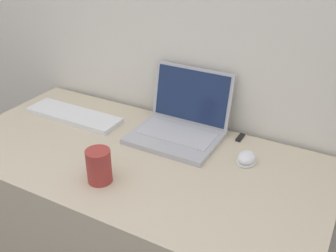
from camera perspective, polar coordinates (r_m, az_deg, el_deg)
The scene contains 6 objects.
desk at distance 1.69m, azimuth -4.32°, elevation -15.08°, with size 1.40×0.69×0.76m.
laptop at distance 1.55m, azimuth 1.84°, elevation 0.48°, with size 0.34×0.30×0.25m.
drink_cup at distance 1.30m, azimuth -9.99°, elevation -5.67°, with size 0.08×0.08×0.12m.
computer_mouse at distance 1.43m, azimuth 11.31°, elevation -4.57°, with size 0.07×0.08×0.04m.
external_keyboard at distance 1.75m, azimuth -13.54°, elevation 1.53°, with size 0.44×0.13×0.02m.
usb_stick at distance 1.57m, azimuth 10.42°, elevation -1.66°, with size 0.02×0.06×0.01m.
Camera 1 is at (0.69, -0.66, 1.54)m, focal length 42.00 mm.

